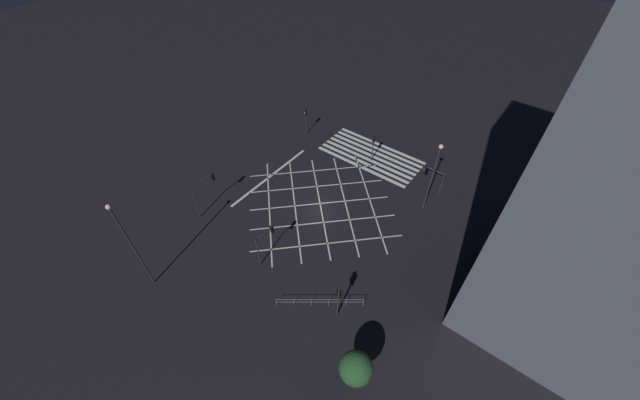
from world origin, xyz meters
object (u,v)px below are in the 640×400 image
at_px(traffic_light_median_south, 373,143).
at_px(street_lamp_west, 129,240).
at_px(traffic_light_ne_cross, 205,187).
at_px(traffic_light_se_cross, 305,117).
at_px(traffic_light_nw_main, 338,296).
at_px(street_lamp_east, 434,169).
at_px(street_tree_near, 356,368).
at_px(traffic_light_sw_main, 432,175).
at_px(traffic_light_median_north, 266,238).
at_px(traffic_light_nw_cross, 339,298).

relative_size(traffic_light_median_south, street_lamp_west, 0.37).
xyz_separation_m(traffic_light_ne_cross, traffic_light_se_cross, (0.60, -17.47, -0.49)).
bearing_deg(traffic_light_nw_main, traffic_light_ne_cross, -5.10).
height_order(traffic_light_median_south, street_lamp_west, street_lamp_west).
relative_size(street_lamp_east, street_tree_near, 1.98).
height_order(traffic_light_ne_cross, street_lamp_west, street_lamp_west).
bearing_deg(traffic_light_sw_main, traffic_light_ne_cross, 44.26).
bearing_deg(traffic_light_median_north, traffic_light_ne_cross, 84.93).
relative_size(traffic_light_nw_cross, street_lamp_east, 0.43).
bearing_deg(traffic_light_median_north, street_lamp_east, -31.30).
height_order(traffic_light_median_south, traffic_light_ne_cross, traffic_light_ne_cross).
bearing_deg(street_lamp_west, street_lamp_east, -123.49).
height_order(traffic_light_ne_cross, street_tree_near, street_tree_near).
distance_m(traffic_light_sw_main, street_lamp_east, 4.73).
height_order(street_lamp_east, street_tree_near, street_lamp_east).
bearing_deg(street_lamp_west, traffic_light_sw_main, -118.84).
relative_size(traffic_light_ne_cross, street_tree_near, 1.00).
height_order(traffic_light_se_cross, traffic_light_median_north, traffic_light_median_north).
xyz_separation_m(traffic_light_nw_main, traffic_light_ne_cross, (18.18, -1.62, 0.45)).
bearing_deg(traffic_light_sw_main, street_lamp_west, 61.16).
height_order(traffic_light_nw_cross, street_lamp_west, street_lamp_west).
relative_size(traffic_light_nw_main, traffic_light_ne_cross, 0.89).
xyz_separation_m(traffic_light_median_south, traffic_light_median_north, (0.16, 18.69, 0.14)).
relative_size(traffic_light_median_south, traffic_light_ne_cross, 0.86).
height_order(traffic_light_median_south, traffic_light_se_cross, traffic_light_se_cross).
distance_m(traffic_light_ne_cross, street_lamp_west, 10.33).
distance_m(traffic_light_nw_main, traffic_light_median_north, 8.70).
bearing_deg(traffic_light_ne_cross, traffic_light_sw_main, -45.74).
height_order(traffic_light_sw_main, street_tree_near, street_tree_near).
xyz_separation_m(traffic_light_nw_cross, street_tree_near, (-4.17, 3.90, 0.47)).
relative_size(traffic_light_nw_main, street_lamp_west, 0.38).
relative_size(traffic_light_se_cross, traffic_light_median_north, 1.00).
distance_m(traffic_light_ne_cross, traffic_light_median_north, 9.56).
height_order(traffic_light_nw_main, street_lamp_east, street_lamp_east).
relative_size(traffic_light_nw_main, traffic_light_median_north, 1.01).
height_order(traffic_light_ne_cross, traffic_light_nw_cross, traffic_light_ne_cross).
height_order(traffic_light_nw_main, street_lamp_west, street_lamp_west).
distance_m(traffic_light_sw_main, street_lamp_west, 30.72).
bearing_deg(traffic_light_nw_cross, traffic_light_median_south, 23.95).
bearing_deg(street_lamp_west, traffic_light_median_north, -127.08).
distance_m(traffic_light_se_cross, street_lamp_west, 27.33).
height_order(traffic_light_se_cross, traffic_light_sw_main, traffic_light_se_cross).
bearing_deg(street_lamp_east, traffic_light_nw_main, 88.31).
bearing_deg(traffic_light_sw_main, street_lamp_east, 105.80).
bearing_deg(traffic_light_median_south, traffic_light_sw_main, 86.13).
relative_size(traffic_light_nw_cross, street_lamp_west, 0.37).
bearing_deg(traffic_light_sw_main, traffic_light_nw_cross, 91.78).
bearing_deg(traffic_light_nw_cross, traffic_light_nw_main, 73.08).
height_order(traffic_light_ne_cross, street_lamp_east, street_lamp_east).
xyz_separation_m(traffic_light_ne_cross, traffic_light_median_north, (-9.52, 0.84, -0.41)).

